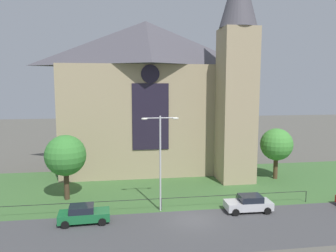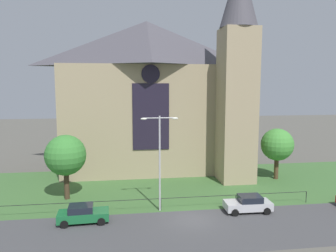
{
  "view_description": "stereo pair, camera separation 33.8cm",
  "coord_description": "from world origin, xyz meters",
  "px_view_note": "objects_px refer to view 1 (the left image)",
  "views": [
    {
      "loc": [
        -6.04,
        -26.26,
        11.5
      ],
      "look_at": [
        -0.95,
        8.0,
        7.14
      ],
      "focal_mm": 34.89,
      "sensor_mm": 36.0,
      "label": 1
    },
    {
      "loc": [
        -5.71,
        -26.31,
        11.5
      ],
      "look_at": [
        -0.95,
        8.0,
        7.14
      ],
      "focal_mm": 34.89,
      "sensor_mm": 36.0,
      "label": 2
    }
  ],
  "objects_px": {
    "streetlamp_near": "(160,152)",
    "parked_car_green": "(84,214)",
    "church_building": "(152,94)",
    "parked_car_silver": "(249,203)",
    "tree_left_near": "(65,156)",
    "tree_right_far": "(276,145)"
  },
  "relations": [
    {
      "from": "streetlamp_near",
      "to": "parked_car_green",
      "type": "bearing_deg",
      "value": -165.74
    },
    {
      "from": "church_building",
      "to": "parked_car_silver",
      "type": "bearing_deg",
      "value": -67.47
    },
    {
      "from": "church_building",
      "to": "parked_car_green",
      "type": "relative_size",
      "value": 6.08
    },
    {
      "from": "streetlamp_near",
      "to": "parked_car_green",
      "type": "distance_m",
      "value": 8.42
    },
    {
      "from": "tree_left_near",
      "to": "parked_car_green",
      "type": "xyz_separation_m",
      "value": [
        2.29,
        -6.1,
        -3.76
      ]
    },
    {
      "from": "streetlamp_near",
      "to": "parked_car_silver",
      "type": "xyz_separation_m",
      "value": [
        7.97,
        -1.36,
        -4.8
      ]
    },
    {
      "from": "tree_left_near",
      "to": "parked_car_green",
      "type": "relative_size",
      "value": 1.54
    },
    {
      "from": "church_building",
      "to": "tree_left_near",
      "type": "relative_size",
      "value": 3.95
    },
    {
      "from": "tree_left_near",
      "to": "streetlamp_near",
      "type": "bearing_deg",
      "value": -26.08
    },
    {
      "from": "tree_left_near",
      "to": "streetlamp_near",
      "type": "distance_m",
      "value": 10.07
    },
    {
      "from": "church_building",
      "to": "tree_left_near",
      "type": "xyz_separation_m",
      "value": [
        -9.87,
        -11.32,
        -5.77
      ]
    },
    {
      "from": "church_building",
      "to": "streetlamp_near",
      "type": "xyz_separation_m",
      "value": [
        -0.88,
        -15.72,
        -4.73
      ]
    },
    {
      "from": "parked_car_silver",
      "to": "tree_right_far",
      "type": "bearing_deg",
      "value": -126.14
    },
    {
      "from": "parked_car_green",
      "to": "parked_car_silver",
      "type": "bearing_deg",
      "value": -1.26
    },
    {
      "from": "streetlamp_near",
      "to": "tree_right_far",
      "type": "bearing_deg",
      "value": 28.18
    },
    {
      "from": "parked_car_green",
      "to": "parked_car_silver",
      "type": "xyz_separation_m",
      "value": [
        14.67,
        0.35,
        0.0
      ]
    },
    {
      "from": "parked_car_silver",
      "to": "streetlamp_near",
      "type": "bearing_deg",
      "value": -8.22
    },
    {
      "from": "parked_car_green",
      "to": "streetlamp_near",
      "type": "bearing_deg",
      "value": 11.65
    },
    {
      "from": "tree_left_near",
      "to": "tree_right_far",
      "type": "height_order",
      "value": "tree_left_near"
    },
    {
      "from": "tree_right_far",
      "to": "streetlamp_near",
      "type": "distance_m",
      "value": 17.45
    },
    {
      "from": "church_building",
      "to": "streetlamp_near",
      "type": "height_order",
      "value": "church_building"
    },
    {
      "from": "streetlamp_near",
      "to": "church_building",
      "type": "bearing_deg",
      "value": 86.8
    }
  ]
}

